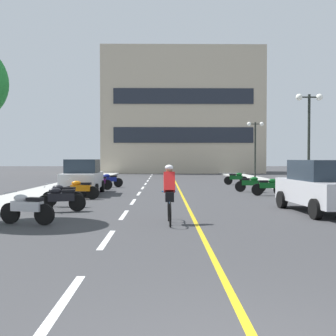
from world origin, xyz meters
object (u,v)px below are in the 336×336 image
(motorcycle_4, at_px, (63,195))
(motorcycle_8, at_px, (98,182))
(street_lamp_mid, at_px, (309,120))
(motorcycle_6, at_px, (269,186))
(street_lamp_far, at_px, (255,137))
(parked_car_near, at_px, (321,186))
(motorcycle_3, at_px, (61,198))
(motorcycle_7, at_px, (251,184))
(cyclist_rider, at_px, (169,193))
(parked_car_mid, at_px, (83,177))
(motorcycle_2, at_px, (27,208))
(motorcycle_5, at_px, (80,189))
(motorcycle_10, at_px, (236,178))
(motorcycle_9, at_px, (110,180))

(motorcycle_4, bearing_deg, motorcycle_8, 90.11)
(street_lamp_mid, xyz_separation_m, motorcycle_6, (-2.57, -1.54, -3.46))
(street_lamp_far, relative_size, motorcycle_6, 2.87)
(parked_car_near, relative_size, motorcycle_3, 2.59)
(motorcycle_7, relative_size, motorcycle_8, 0.96)
(cyclist_rider, bearing_deg, parked_car_mid, 114.88)
(motorcycle_2, distance_m, cyclist_rider, 4.08)
(motorcycle_3, height_order, cyclist_rider, cyclist_rider)
(motorcycle_4, xyz_separation_m, motorcycle_6, (9.18, 4.57, 0.00))
(motorcycle_4, distance_m, motorcycle_5, 2.85)
(street_lamp_far, relative_size, motorcycle_3, 2.93)
(motorcycle_3, bearing_deg, motorcycle_5, 92.67)
(motorcycle_7, distance_m, motorcycle_10, 6.12)
(motorcycle_5, height_order, motorcycle_8, same)
(parked_car_near, height_order, motorcycle_8, parked_car_near)
(cyclist_rider, bearing_deg, motorcycle_9, 104.25)
(motorcycle_5, distance_m, motorcycle_7, 9.42)
(parked_car_mid, height_order, motorcycle_4, parked_car_mid)
(motorcycle_5, bearing_deg, motorcycle_3, -87.33)
(motorcycle_4, height_order, motorcycle_6, same)
(street_lamp_far, xyz_separation_m, cyclist_rider, (-7.76, -23.02, -2.83))
(motorcycle_6, relative_size, motorcycle_7, 1.04)
(street_lamp_mid, bearing_deg, motorcycle_2, -139.15)
(motorcycle_9, bearing_deg, motorcycle_4, -92.16)
(motorcycle_6, xyz_separation_m, motorcycle_7, (-0.47, 2.06, 0.00))
(street_lamp_mid, relative_size, motorcycle_2, 3.13)
(motorcycle_2, distance_m, motorcycle_6, 12.59)
(street_lamp_far, distance_m, motorcycle_3, 23.73)
(motorcycle_2, bearing_deg, street_lamp_mid, 40.85)
(parked_car_near, relative_size, cyclist_rider, 2.44)
(parked_car_mid, height_order, motorcycle_3, parked_car_mid)
(motorcycle_5, bearing_deg, parked_car_mid, 99.12)
(motorcycle_10, bearing_deg, motorcycle_4, -125.34)
(street_lamp_far, xyz_separation_m, motorcycle_4, (-11.82, -19.06, -3.25))
(parked_car_near, xyz_separation_m, motorcycle_3, (-9.02, 0.33, -0.44))
(street_lamp_mid, xyz_separation_m, cyclist_rider, (-7.69, -10.07, -3.05))
(parked_car_mid, distance_m, motorcycle_8, 2.96)
(parked_car_mid, distance_m, motorcycle_6, 9.57)
(motorcycle_8, bearing_deg, motorcycle_6, -22.73)
(street_lamp_far, height_order, parked_car_near, street_lamp_far)
(motorcycle_4, height_order, motorcycle_5, same)
(motorcycle_4, xyz_separation_m, cyclist_rider, (4.06, -3.96, 0.41))
(motorcycle_3, height_order, motorcycle_6, same)
(motorcycle_6, height_order, motorcycle_9, same)
(street_lamp_far, height_order, motorcycle_3, street_lamp_far)
(motorcycle_2, bearing_deg, motorcycle_4, 90.00)
(cyclist_rider, bearing_deg, motorcycle_2, -178.76)
(parked_car_near, xyz_separation_m, motorcycle_8, (-9.33, 10.18, -0.44))
(parked_car_mid, distance_m, cyclist_rider, 10.44)
(motorcycle_2, distance_m, motorcycle_9, 14.53)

